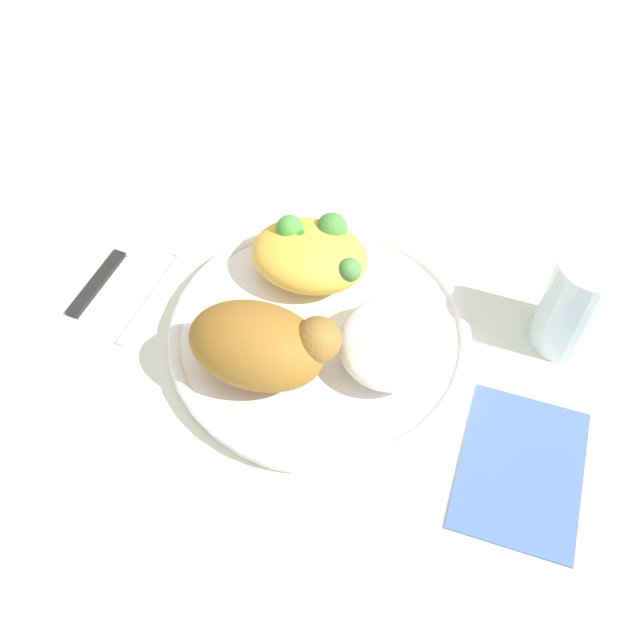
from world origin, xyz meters
The scene contains 9 objects.
ground_plane centered at (0.00, 0.00, 0.00)m, with size 2.00×2.00×0.00m, color silver.
plate centered at (0.00, 0.00, 0.01)m, with size 0.25×0.25×0.02m.
roasted_chicken centered at (-0.03, -0.05, 0.05)m, with size 0.12×0.07×0.06m.
rice_pile centered at (0.06, -0.01, 0.04)m, with size 0.08×0.09×0.03m, color white.
mac_cheese_with_broccoli centered at (-0.03, 0.06, 0.04)m, with size 0.10×0.08×0.05m.
fork centered at (-0.15, 0.02, 0.00)m, with size 0.03×0.14×0.01m.
knife centered at (-0.21, 0.04, 0.00)m, with size 0.03×0.19×0.01m.
water_glass centered at (0.19, 0.06, 0.05)m, with size 0.06×0.06×0.09m, color silver.
napkin centered at (0.18, -0.07, 0.00)m, with size 0.09×0.12×0.00m, color #47669E.
Camera 1 is at (0.10, -0.33, 0.48)m, focal length 39.29 mm.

